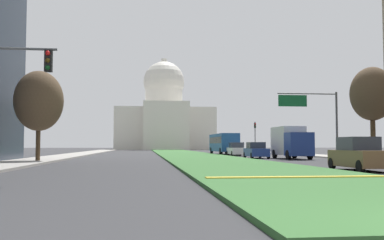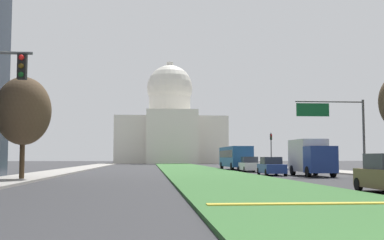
{
  "view_description": "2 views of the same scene",
  "coord_description": "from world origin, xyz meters",
  "px_view_note": "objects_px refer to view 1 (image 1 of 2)",
  "views": [
    {
      "loc": [
        -5.89,
        -5.79,
        1.39
      ],
      "look_at": [
        -0.95,
        39.26,
        3.96
      ],
      "focal_mm": 41.01,
      "sensor_mm": 36.0,
      "label": 1
    },
    {
      "loc": [
        -5.38,
        -4.76,
        1.65
      ],
      "look_at": [
        -1.44,
        40.27,
        5.11
      ],
      "focal_mm": 45.41,
      "sensor_mm": 36.0,
      "label": 2
    }
  ],
  "objects_px": {
    "traffic_light_far_right": "(255,133)",
    "sedan_lead_stopped": "(359,155)",
    "overhead_guide_sign": "(314,111)",
    "street_tree_left_mid": "(39,101)",
    "box_truck_delivery": "(291,142)",
    "sedan_midblock": "(256,151)",
    "capitol_building": "(164,120)",
    "sedan_distant": "(236,150)",
    "street_tree_right_mid": "(372,94)",
    "city_bus": "(224,142)"
  },
  "relations": [
    {
      "from": "sedan_lead_stopped",
      "to": "sedan_midblock",
      "type": "height_order",
      "value": "sedan_lead_stopped"
    },
    {
      "from": "overhead_guide_sign",
      "to": "street_tree_left_mid",
      "type": "height_order",
      "value": "street_tree_left_mid"
    },
    {
      "from": "traffic_light_far_right",
      "to": "city_bus",
      "type": "distance_m",
      "value": 10.91
    },
    {
      "from": "sedan_midblock",
      "to": "box_truck_delivery",
      "type": "bearing_deg",
      "value": -32.75
    },
    {
      "from": "sedan_lead_stopped",
      "to": "city_bus",
      "type": "distance_m",
      "value": 40.27
    },
    {
      "from": "street_tree_right_mid",
      "to": "sedan_distant",
      "type": "bearing_deg",
      "value": 114.46
    },
    {
      "from": "sedan_midblock",
      "to": "city_bus",
      "type": "distance_m",
      "value": 18.46
    },
    {
      "from": "street_tree_right_mid",
      "to": "sedan_distant",
      "type": "xyz_separation_m",
      "value": [
        -8.23,
        18.1,
        -5.01
      ]
    },
    {
      "from": "box_truck_delivery",
      "to": "sedan_distant",
      "type": "bearing_deg",
      "value": 103.93
    },
    {
      "from": "sedan_midblock",
      "to": "box_truck_delivery",
      "type": "height_order",
      "value": "box_truck_delivery"
    },
    {
      "from": "sedan_midblock",
      "to": "city_bus",
      "type": "xyz_separation_m",
      "value": [
        -0.02,
        18.43,
        0.99
      ]
    },
    {
      "from": "overhead_guide_sign",
      "to": "street_tree_right_mid",
      "type": "height_order",
      "value": "street_tree_right_mid"
    },
    {
      "from": "overhead_guide_sign",
      "to": "street_tree_right_mid",
      "type": "bearing_deg",
      "value": -50.82
    },
    {
      "from": "capitol_building",
      "to": "city_bus",
      "type": "height_order",
      "value": "capitol_building"
    },
    {
      "from": "street_tree_left_mid",
      "to": "city_bus",
      "type": "relative_size",
      "value": 0.66
    },
    {
      "from": "street_tree_right_mid",
      "to": "sedan_midblock",
      "type": "bearing_deg",
      "value": 135.61
    },
    {
      "from": "overhead_guide_sign",
      "to": "sedan_midblock",
      "type": "distance_m",
      "value": 7.22
    },
    {
      "from": "box_truck_delivery",
      "to": "capitol_building",
      "type": "bearing_deg",
      "value": 95.58
    },
    {
      "from": "street_tree_left_mid",
      "to": "sedan_distant",
      "type": "height_order",
      "value": "street_tree_left_mid"
    },
    {
      "from": "sedan_lead_stopped",
      "to": "overhead_guide_sign",
      "type": "bearing_deg",
      "value": 75.14
    },
    {
      "from": "sedan_distant",
      "to": "street_tree_left_mid",
      "type": "bearing_deg",
      "value": -137.24
    },
    {
      "from": "capitol_building",
      "to": "traffic_light_far_right",
      "type": "distance_m",
      "value": 61.2
    },
    {
      "from": "traffic_light_far_right",
      "to": "sedan_lead_stopped",
      "type": "bearing_deg",
      "value": -98.01
    },
    {
      "from": "sedan_distant",
      "to": "street_tree_right_mid",
      "type": "bearing_deg",
      "value": -65.54
    },
    {
      "from": "box_truck_delivery",
      "to": "city_bus",
      "type": "height_order",
      "value": "box_truck_delivery"
    },
    {
      "from": "street_tree_right_mid",
      "to": "traffic_light_far_right",
      "type": "bearing_deg",
      "value": 92.42
    },
    {
      "from": "street_tree_left_mid",
      "to": "box_truck_delivery",
      "type": "height_order",
      "value": "street_tree_left_mid"
    },
    {
      "from": "street_tree_right_mid",
      "to": "sedan_midblock",
      "type": "relative_size",
      "value": 1.75
    },
    {
      "from": "capitol_building",
      "to": "overhead_guide_sign",
      "type": "xyz_separation_m",
      "value": [
        10.38,
        -90.24,
        -4.26
      ]
    },
    {
      "from": "street_tree_right_mid",
      "to": "sedan_distant",
      "type": "distance_m",
      "value": 20.5
    },
    {
      "from": "street_tree_left_mid",
      "to": "box_truck_delivery",
      "type": "xyz_separation_m",
      "value": [
        22.86,
        6.49,
        -3.19
      ]
    },
    {
      "from": "sedan_midblock",
      "to": "overhead_guide_sign",
      "type": "bearing_deg",
      "value": -38.49
    },
    {
      "from": "capitol_building",
      "to": "city_bus",
      "type": "relative_size",
      "value": 2.62
    },
    {
      "from": "street_tree_right_mid",
      "to": "city_bus",
      "type": "xyz_separation_m",
      "value": [
        -8.32,
        26.55,
        -4.03
      ]
    },
    {
      "from": "sedan_distant",
      "to": "overhead_guide_sign",
      "type": "bearing_deg",
      "value": -71.15
    },
    {
      "from": "capitol_building",
      "to": "sedan_lead_stopped",
      "type": "relative_size",
      "value": 6.44
    },
    {
      "from": "capitol_building",
      "to": "street_tree_right_mid",
      "type": "height_order",
      "value": "capitol_building"
    },
    {
      "from": "street_tree_right_mid",
      "to": "box_truck_delivery",
      "type": "xyz_separation_m",
      "value": [
        -5.27,
        6.18,
        -4.13
      ]
    },
    {
      "from": "street_tree_right_mid",
      "to": "city_bus",
      "type": "distance_m",
      "value": 28.12
    },
    {
      "from": "overhead_guide_sign",
      "to": "street_tree_left_mid",
      "type": "distance_m",
      "value": 25.04
    },
    {
      "from": "traffic_light_far_right",
      "to": "street_tree_right_mid",
      "type": "xyz_separation_m",
      "value": [
        1.48,
        -34.92,
        2.49
      ]
    },
    {
      "from": "sedan_lead_stopped",
      "to": "box_truck_delivery",
      "type": "xyz_separation_m",
      "value": [
        3.05,
        19.88,
        0.83
      ]
    },
    {
      "from": "street_tree_left_mid",
      "to": "sedan_midblock",
      "type": "height_order",
      "value": "street_tree_left_mid"
    },
    {
      "from": "traffic_light_far_right",
      "to": "sedan_distant",
      "type": "height_order",
      "value": "traffic_light_far_right"
    },
    {
      "from": "overhead_guide_sign",
      "to": "sedan_distant",
      "type": "distance_m",
      "value": 15.05
    },
    {
      "from": "capitol_building",
      "to": "street_tree_left_mid",
      "type": "bearing_deg",
      "value": -98.53
    },
    {
      "from": "city_bus",
      "to": "sedan_lead_stopped",
      "type": "bearing_deg",
      "value": -90.0
    },
    {
      "from": "sedan_lead_stopped",
      "to": "city_bus",
      "type": "xyz_separation_m",
      "value": [
        -0.0,
        40.26,
        0.93
      ]
    },
    {
      "from": "overhead_guide_sign",
      "to": "city_bus",
      "type": "xyz_separation_m",
      "value": [
        -4.79,
        22.22,
        -2.9
      ]
    },
    {
      "from": "street_tree_right_mid",
      "to": "sedan_midblock",
      "type": "height_order",
      "value": "street_tree_right_mid"
    }
  ]
}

